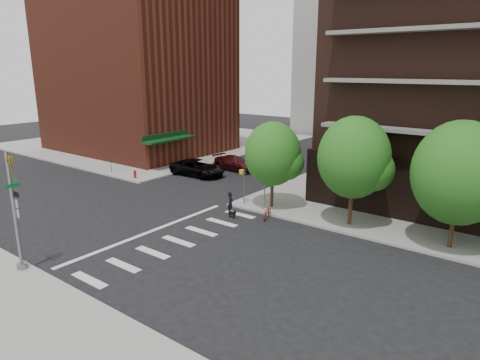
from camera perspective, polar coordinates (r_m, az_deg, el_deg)
The scene contains 17 objects.
ground at distance 27.90m, azimuth -12.57°, elevation -6.52°, with size 120.00×120.00×0.00m, color black.
sidewalk_nw at distance 60.76m, azimuth -10.66°, elevation 5.16°, with size 31.00×33.00×0.15m, color gray.
crosswalk at distance 26.34m, azimuth -9.43°, elevation -7.65°, with size 3.85×13.00×0.01m.
midrise_nw at distance 54.48m, azimuth -13.77°, elevation 14.57°, with size 21.40×15.50×20.00m.
tree_a at distance 30.34m, azimuth 4.38°, elevation 3.49°, with size 4.00×4.00×5.90m.
tree_b at distance 27.50m, azimuth 14.93°, elevation 2.91°, with size 4.50×4.50×6.65m.
tree_c at distance 25.90m, azimuth 27.21°, elevation 0.82°, with size 5.00×5.00×6.80m.
traffic_signal at distance 23.67m, azimuth -27.69°, elevation -4.86°, with size 0.90×0.75×6.00m.
pedestrian_signal at distance 31.30m, azimuth 1.15°, elevation -0.24°, with size 2.18×0.67×2.60m.
fire_hydrant at distance 40.24m, azimuth -13.84°, elevation 0.82°, with size 0.24×0.24×0.73m.
parking_meter at distance 42.88m, azimuth -16.82°, elevation 2.02°, with size 0.10×0.08×1.32m.
parked_car_black at distance 40.72m, azimuth -5.70°, elevation 1.65°, with size 5.48×2.53×1.52m, color black.
parked_car_maroon at distance 42.66m, azimuth -0.65°, elevation 2.25°, with size 4.86×1.98×1.41m, color #461215.
parked_car_silver at distance 50.91m, azimuth 4.63°, elevation 4.43°, with size 5.18×1.81×1.71m, color #919397.
scooter at distance 29.15m, azimuth 3.68°, elevation -4.34°, with size 0.57×1.64×0.86m, color maroon.
dog_walker at distance 30.01m, azimuth -1.27°, elevation -3.03°, with size 0.38×0.58×1.58m, color black.
dog at distance 29.22m, azimuth -1.03°, elevation -4.47°, with size 0.63×0.22×0.53m.
Camera 1 is at (20.20, -16.46, 9.97)m, focal length 32.00 mm.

